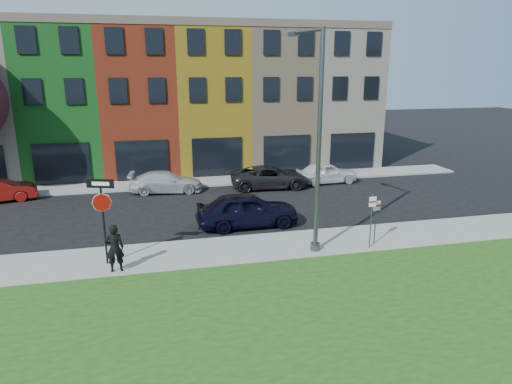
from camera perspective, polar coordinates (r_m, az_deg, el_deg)
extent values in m
plane|color=black|center=(16.89, 3.33, -10.95)|extent=(120.00, 120.00, 0.00)
cube|color=gray|center=(20.05, 6.45, -6.44)|extent=(40.00, 3.00, 0.12)
cube|color=gray|center=(30.45, -10.10, 1.08)|extent=(40.00, 2.40, 0.12)
cube|color=#238029|center=(36.23, -22.36, 10.38)|extent=(5.00, 10.00, 10.00)
cube|color=#AA361C|center=(35.79, -14.32, 11.00)|extent=(5.00, 10.00, 10.00)
cube|color=gold|center=(36.04, -6.20, 11.41)|extent=(5.00, 10.00, 10.00)
cube|color=tan|center=(36.98, 1.67, 11.59)|extent=(5.00, 10.00, 10.00)
cube|color=beige|center=(38.55, 9.03, 11.57)|extent=(5.00, 10.00, 10.00)
cube|color=black|center=(31.27, -9.43, 4.20)|extent=(30.00, 0.12, 2.60)
cylinder|color=black|center=(18.23, -18.49, -3.70)|extent=(0.08, 0.08, 3.30)
cylinder|color=silver|center=(17.97, -18.71, -1.23)|extent=(0.70, 0.25, 0.72)
cylinder|color=maroon|center=(17.94, -18.72, -1.26)|extent=(0.66, 0.23, 0.68)
cube|color=black|center=(17.78, -18.91, 1.01)|extent=(1.01, 0.37, 0.34)
cube|color=silver|center=(17.75, -18.92, 0.98)|extent=(0.63, 0.23, 0.14)
imported|color=black|center=(17.70, -17.26, -6.72)|extent=(0.72, 0.52, 1.83)
imported|color=black|center=(21.96, -1.09, -2.22)|extent=(2.17, 4.97, 1.67)
imported|color=#B7B6BB|center=(28.51, -11.17, 1.25)|extent=(2.57, 4.73, 1.28)
imported|color=black|center=(28.99, 1.83, 1.90)|extent=(3.10, 5.40, 1.40)
imported|color=silver|center=(30.53, 8.80, 2.39)|extent=(2.12, 4.25, 1.38)
cylinder|color=#46494B|center=(18.07, 7.87, 5.78)|extent=(0.18, 0.18, 8.78)
cylinder|color=#46494B|center=(19.23, 7.40, -6.77)|extent=(0.40, 0.40, 0.30)
cylinder|color=#46494B|center=(18.69, 6.57, 19.36)|extent=(0.58, 1.97, 0.12)
cube|color=#46494B|center=(19.62, 4.73, 19.07)|extent=(0.37, 0.59, 0.16)
cylinder|color=#46494B|center=(19.58, 14.18, -3.53)|extent=(0.05, 0.05, 2.34)
cube|color=silver|center=(19.30, 14.39, -1.19)|extent=(0.32, 0.02, 0.42)
cube|color=maroon|center=(19.28, 14.41, -1.20)|extent=(0.32, 0.01, 0.06)
cylinder|color=#46494B|center=(20.11, 14.70, -3.60)|extent=(0.05, 0.05, 1.98)
cube|color=silver|center=(19.87, 14.88, -1.68)|extent=(0.32, 0.03, 0.42)
cube|color=maroon|center=(19.85, 14.91, -1.70)|extent=(0.32, 0.02, 0.06)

